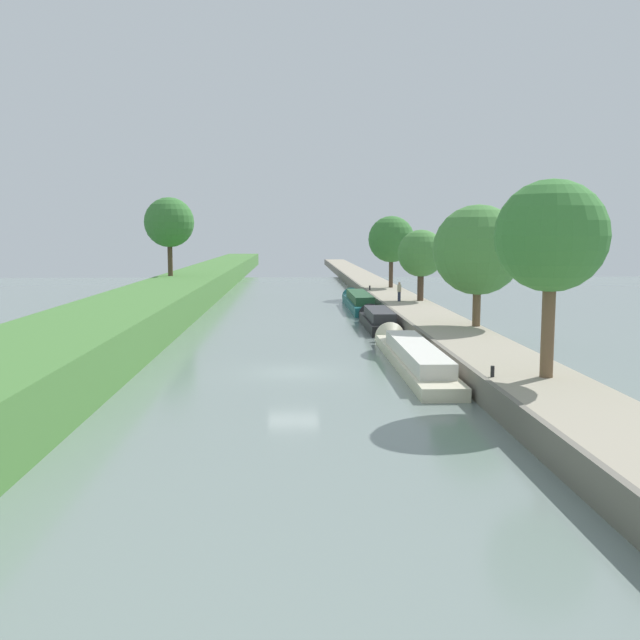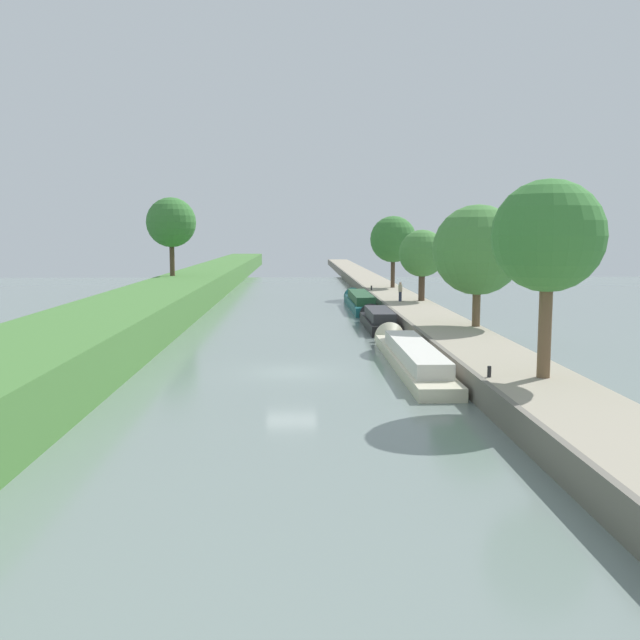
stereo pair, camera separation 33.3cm
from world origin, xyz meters
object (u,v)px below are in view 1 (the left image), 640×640
at_px(narrowboat_cream, 411,355).
at_px(person_walking, 399,291).
at_px(mooring_bollard_near, 492,371).
at_px(mooring_bollard_far, 370,288).
at_px(narrowboat_teal, 358,301).
at_px(narrowboat_black, 377,320).

bearing_deg(narrowboat_cream, person_walking, 83.04).
xyz_separation_m(person_walking, mooring_bollard_near, (-1.15, -32.89, -0.65)).
distance_m(person_walking, mooring_bollard_far, 12.82).
bearing_deg(narrowboat_cream, narrowboat_teal, 90.18).
xyz_separation_m(narrowboat_cream, narrowboat_black, (0.03, 15.34, 0.06)).
relative_size(narrowboat_teal, person_walking, 9.63).
height_order(narrowboat_cream, narrowboat_teal, narrowboat_teal).
distance_m(narrowboat_black, mooring_bollard_near, 24.34).
height_order(mooring_bollard_near, mooring_bollard_far, same).
xyz_separation_m(mooring_bollard_near, mooring_bollard_far, (0.00, 45.64, 0.00)).
height_order(narrowboat_black, mooring_bollard_far, mooring_bollard_far).
bearing_deg(mooring_bollard_near, narrowboat_cream, 101.25).
bearing_deg(mooring_bollard_near, narrowboat_black, 94.12).
distance_m(narrowboat_teal, mooring_bollard_far, 7.51).
bearing_deg(mooring_bollard_far, narrowboat_teal, -104.47).
distance_m(narrowboat_black, mooring_bollard_far, 21.46).
distance_m(narrowboat_black, narrowboat_teal, 14.13).
xyz_separation_m(narrowboat_black, mooring_bollard_near, (1.75, -24.26, 0.77)).
relative_size(narrowboat_cream, mooring_bollard_near, 37.80).
relative_size(narrowboat_black, person_walking, 6.21).
xyz_separation_m(narrowboat_cream, person_walking, (2.92, 23.96, 1.47)).
height_order(narrowboat_black, person_walking, person_walking).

